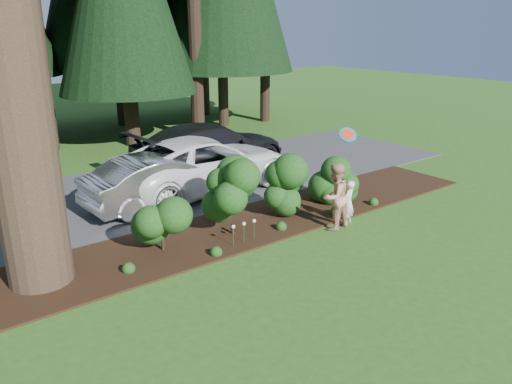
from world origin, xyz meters
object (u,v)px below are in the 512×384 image
(frisbee, at_px, (348,135))
(car_silver_wagon, at_px, (161,180))
(adult, at_px, (335,197))
(car_white_suv, at_px, (203,163))
(child, at_px, (348,203))
(car_dark_suv, at_px, (210,147))

(frisbee, bearing_deg, car_silver_wagon, 131.86)
(car_silver_wagon, relative_size, adult, 2.57)
(car_white_suv, height_order, child, car_white_suv)
(car_dark_suv, bearing_deg, car_silver_wagon, 120.87)
(car_white_suv, distance_m, child, 4.93)
(car_silver_wagon, relative_size, car_white_suv, 0.74)
(child, height_order, frisbee, frisbee)
(car_silver_wagon, bearing_deg, child, -146.95)
(car_dark_suv, bearing_deg, frisbee, 179.87)
(car_dark_suv, bearing_deg, child, 177.30)
(car_dark_suv, distance_m, child, 6.32)
(car_silver_wagon, relative_size, frisbee, 8.21)
(car_silver_wagon, distance_m, adult, 4.97)
(car_white_suv, distance_m, frisbee, 4.86)
(car_dark_suv, bearing_deg, car_white_suv, 137.54)
(car_dark_suv, distance_m, frisbee, 6.11)
(car_dark_suv, xyz_separation_m, child, (0.18, -6.31, -0.28))
(car_silver_wagon, bearing_deg, adult, -151.67)
(car_dark_suv, height_order, adult, car_dark_suv)
(child, bearing_deg, car_silver_wagon, -73.42)
(car_white_suv, distance_m, car_dark_suv, 2.04)
(car_dark_suv, height_order, child, car_dark_suv)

